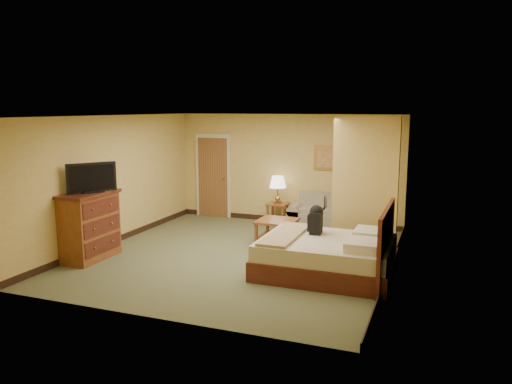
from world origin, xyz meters
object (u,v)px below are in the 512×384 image
at_px(coffee_table, 277,226).
at_px(dresser, 90,225).
at_px(loveseat, 324,218).
at_px(bed, 330,255).

bearing_deg(coffee_table, dresser, -142.11).
bearing_deg(loveseat, bed, -75.35).
height_order(coffee_table, dresser, dresser).
height_order(dresser, bed, dresser).
relative_size(coffee_table, dresser, 0.63).
height_order(loveseat, coffee_table, loveseat).
bearing_deg(bed, coffee_table, 133.25).
distance_m(loveseat, dresser, 5.12).
distance_m(loveseat, coffee_table, 1.63).
relative_size(loveseat, dresser, 1.27).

